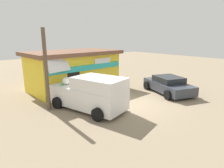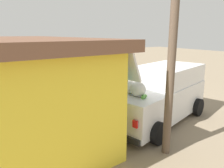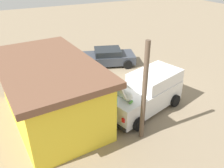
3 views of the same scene
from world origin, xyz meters
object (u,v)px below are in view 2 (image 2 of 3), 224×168
(unloaded_banana_pile, at_px, (86,149))
(storefront_bar, at_px, (14,87))
(parked_sedan, at_px, (98,74))
(vendor_standing, at_px, (102,92))
(customer_bending, at_px, (119,104))
(paint_bucket, at_px, (76,94))
(delivery_van, at_px, (159,94))

(unloaded_banana_pile, bearing_deg, storefront_bar, 27.38)
(storefront_bar, bearing_deg, parked_sedan, -47.82)
(vendor_standing, relative_size, customer_bending, 1.17)
(customer_bending, height_order, paint_bucket, customer_bending)
(customer_bending, xyz_separation_m, unloaded_banana_pile, (-1.12, 1.69, -0.59))
(vendor_standing, xyz_separation_m, paint_bucket, (2.64, 0.01, -0.72))
(customer_bending, bearing_deg, parked_sedan, -21.13)
(unloaded_banana_pile, relative_size, paint_bucket, 2.14)
(vendor_standing, bearing_deg, delivery_van, -130.26)
(storefront_bar, xyz_separation_m, parked_sedan, (4.77, -5.26, -0.92))
(parked_sedan, height_order, vendor_standing, vendor_standing)
(parked_sedan, relative_size, paint_bucket, 11.07)
(customer_bending, bearing_deg, delivery_van, -93.88)
(vendor_standing, bearing_deg, parked_sedan, -25.49)
(parked_sedan, height_order, unloaded_banana_pile, parked_sedan)
(parked_sedan, xyz_separation_m, unloaded_banana_pile, (-7.16, 4.02, -0.35))
(storefront_bar, distance_m, parked_sedan, 7.16)
(customer_bending, xyz_separation_m, paint_bucket, (3.88, -0.03, -0.63))
(storefront_bar, xyz_separation_m, delivery_van, (-1.39, -4.56, -0.55))
(paint_bucket, bearing_deg, unloaded_banana_pile, 160.96)
(customer_bending, distance_m, unloaded_banana_pile, 2.11)
(storefront_bar, relative_size, delivery_van, 1.43)
(delivery_van, bearing_deg, storefront_bar, 73.07)
(delivery_van, relative_size, parked_sedan, 1.17)
(storefront_bar, relative_size, vendor_standing, 4.50)
(storefront_bar, relative_size, customer_bending, 5.27)
(parked_sedan, xyz_separation_m, paint_bucket, (-2.17, 2.30, -0.39))
(unloaded_banana_pile, xyz_separation_m, paint_bucket, (4.99, -1.72, -0.04))
(parked_sedan, xyz_separation_m, customer_bending, (-6.05, 2.34, 0.25))
(customer_bending, height_order, unloaded_banana_pile, customer_bending)
(vendor_standing, relative_size, unloaded_banana_pile, 1.93)
(storefront_bar, distance_m, paint_bucket, 4.15)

